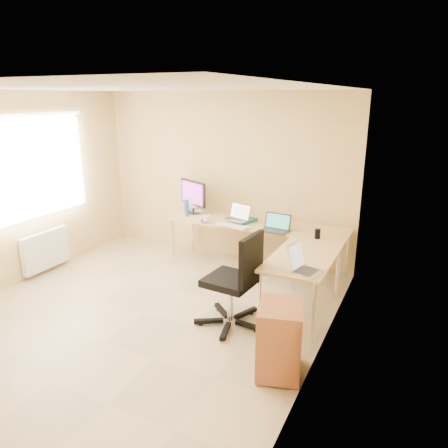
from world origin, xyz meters
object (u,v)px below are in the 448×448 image
at_px(keyboard, 232,226).
at_px(desk_fan, 194,205).
at_px(cabinet, 279,339).
at_px(laptop_center, 237,213).
at_px(water_bottle, 186,208).
at_px(monitor, 193,197).
at_px(laptop_black, 275,223).
at_px(desk_main, 256,247).
at_px(mug, 206,219).
at_px(desk_return, 302,285).
at_px(laptop_return, 306,261).
at_px(office_chair, 230,284).

xyz_separation_m(keyboard, desk_fan, (-0.86, 0.42, 0.12)).
bearing_deg(keyboard, cabinet, -42.30).
xyz_separation_m(laptop_center, water_bottle, (-0.85, -0.00, -0.02)).
bearing_deg(monitor, cabinet, -20.68).
xyz_separation_m(laptop_black, cabinet, (0.75, -1.98, -0.49)).
bearing_deg(keyboard, desk_main, 60.30).
distance_m(mug, cabinet, 2.71).
bearing_deg(keyboard, laptop_center, 103.82).
distance_m(monitor, laptop_center, 0.89).
height_order(desk_return, keyboard, keyboard).
bearing_deg(desk_return, laptop_return, -71.73).
distance_m(laptop_return, office_chair, 0.89).
xyz_separation_m(desk_main, laptop_center, (-0.27, -0.12, 0.52)).
distance_m(keyboard, laptop_return, 1.81).
relative_size(desk_return, laptop_center, 3.99).
bearing_deg(monitor, mug, -14.86).
bearing_deg(mug, desk_fan, 137.46).
bearing_deg(keyboard, office_chair, -53.76).
height_order(laptop_return, cabinet, laptop_return).
distance_m(laptop_black, desk_fan, 1.54).
xyz_separation_m(desk_return, office_chair, (-0.65, -0.62, 0.14)).
bearing_deg(desk_fan, mug, -64.07).
distance_m(desk_fan, laptop_return, 2.75).
relative_size(desk_main, desk_return, 2.04).
distance_m(laptop_black, mug, 1.06).
bearing_deg(office_chair, desk_main, 106.35).
xyz_separation_m(desk_return, cabinet, (0.14, -1.23, -0.01)).
bearing_deg(cabinet, desk_fan, 118.20).
bearing_deg(water_bottle, monitor, 90.00).
relative_size(desk_main, laptop_return, 7.27).
bearing_deg(water_bottle, office_chair, -45.90).
xyz_separation_m(keyboard, laptop_return, (1.39, -1.16, 0.11)).
xyz_separation_m(laptop_center, laptop_return, (1.40, -1.33, -0.03)).
bearing_deg(laptop_center, office_chair, -52.40).
xyz_separation_m(desk_main, office_chair, (0.32, -1.62, 0.14)).
distance_m(desk_main, monitor, 1.29).
distance_m(desk_return, laptop_center, 1.61).
bearing_deg(laptop_center, desk_fan, 179.92).
distance_m(desk_main, desk_fan, 1.24).
xyz_separation_m(laptop_center, cabinet, (1.39, -2.11, -0.52)).
bearing_deg(keyboard, monitor, 167.68).
height_order(laptop_center, mug, laptop_center).
relative_size(desk_main, desk_fan, 10.16).
distance_m(monitor, desk_fan, 0.14).
height_order(desk_return, water_bottle, water_bottle).
height_order(desk_return, laptop_black, laptop_black).
relative_size(mug, office_chair, 0.09).
height_order(water_bottle, laptop_return, water_bottle).
distance_m(water_bottle, desk_fan, 0.25).
height_order(keyboard, office_chair, office_chair).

